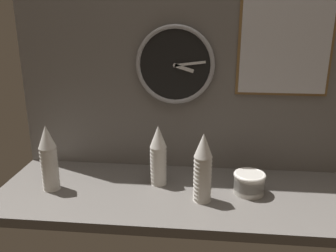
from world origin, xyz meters
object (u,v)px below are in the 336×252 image
Objects in this scene: wall_clock at (175,65)px; bowl_stack_right at (249,182)px; cup_stack_far_left at (49,158)px; menu_board at (286,39)px; cup_stack_center at (158,155)px; cup_stack_center_right at (203,168)px.

bowl_stack_right is at bearing -34.21° from wall_clock.
wall_clock is at bearing 28.37° from cup_stack_far_left.
cup_stack_center is at bearing -160.69° from menu_board.
menu_board reaches higher than wall_clock.
wall_clock is (50.61, 27.33, 35.54)cm from cup_stack_far_left.
cup_stack_far_left is at bearing -167.82° from cup_stack_center.
cup_stack_center_right is at bearing -65.91° from wall_clock.
cup_stack_far_left reaches higher than cup_stack_center.
bowl_stack_right is 0.27× the size of menu_board.
cup_stack_center_right is at bearing -2.88° from cup_stack_far_left.
menu_board is at bearing 16.09° from cup_stack_far_left.
wall_clock reaches higher than cup_stack_center_right.
cup_stack_center is 0.76× the size of wall_clock.
wall_clock is at bearing -178.93° from menu_board.
cup_stack_far_left reaches higher than bowl_stack_right.
wall_clock is at bearing 72.36° from cup_stack_center.
cup_stack_far_left is (-64.27, 3.24, 0.00)cm from cup_stack_center_right.
cup_stack_far_left is at bearing -151.63° from wall_clock.
cup_stack_center reaches higher than bowl_stack_right.
wall_clock is (-33.13, 22.52, 44.97)cm from bowl_stack_right.
bowl_stack_right is 0.37× the size of wall_clock.
menu_board is at bearing 19.31° from cup_stack_center.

